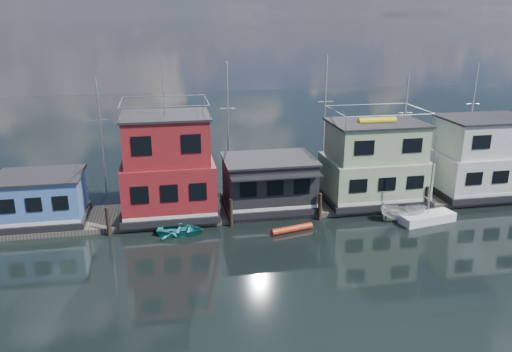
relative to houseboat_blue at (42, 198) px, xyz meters
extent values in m
plane|color=black|center=(18.00, -12.00, -2.21)|extent=(160.00, 160.00, 0.00)
cube|color=#595147|center=(18.00, 0.00, -2.01)|extent=(48.00, 5.00, 0.40)
cube|color=black|center=(0.00, 0.00, -1.56)|extent=(6.40, 4.90, 0.50)
cube|color=#4A72BA|center=(0.00, 0.00, 0.19)|extent=(6.00, 4.50, 3.00)
cube|color=black|center=(0.00, 0.00, 1.77)|extent=(6.30, 4.80, 0.16)
cube|color=black|center=(9.50, 0.00, -1.56)|extent=(7.40, 5.90, 0.50)
cube|color=maroon|center=(9.50, 0.00, 0.57)|extent=(7.00, 5.50, 3.74)
cube|color=maroon|center=(9.50, 0.00, 4.17)|extent=(6.30, 4.95, 3.46)
cube|color=black|center=(9.50, 0.00, 5.97)|extent=(6.65, 5.23, 0.16)
cylinder|color=silver|center=(9.50, 0.00, 8.05)|extent=(0.08, 0.08, 4.00)
cube|color=black|center=(17.50, 0.00, -1.56)|extent=(7.40, 5.40, 0.50)
cube|color=black|center=(17.50, 0.00, 0.39)|extent=(7.00, 5.00, 3.40)
cube|color=black|center=(17.50, 0.00, 2.17)|extent=(7.30, 5.30, 0.16)
cube|color=black|center=(17.50, -2.80, 1.58)|extent=(7.00, 1.20, 0.12)
cube|color=black|center=(26.50, 0.00, -1.56)|extent=(8.40, 5.90, 0.50)
cube|color=#9DB98A|center=(26.50, 0.00, 0.25)|extent=(8.00, 5.50, 3.12)
cube|color=#9DB98A|center=(26.50, 0.00, 3.25)|extent=(7.20, 4.95, 2.88)
cube|color=black|center=(26.50, 0.00, 4.77)|extent=(7.60, 5.23, 0.16)
cylinder|color=yellow|center=(26.50, 0.00, 4.94)|extent=(3.20, 0.56, 0.56)
cube|color=black|center=(36.50, 0.00, -1.56)|extent=(8.40, 5.90, 0.50)
cube|color=silver|center=(36.50, 0.00, 0.25)|extent=(8.00, 5.50, 3.12)
cube|color=silver|center=(36.50, 0.00, 3.25)|extent=(7.20, 4.95, 2.88)
cube|color=black|center=(36.50, 0.00, 4.77)|extent=(7.60, 5.23, 0.16)
cylinder|color=#2D2116|center=(5.00, -2.80, -1.11)|extent=(0.28, 0.28, 2.20)
cylinder|color=#2D2116|center=(14.00, -2.80, -1.11)|extent=(0.28, 0.28, 2.20)
cylinder|color=#2D2116|center=(21.00, -2.80, -1.11)|extent=(0.28, 0.28, 2.20)
cylinder|color=#2D2116|center=(30.00, -2.80, -1.11)|extent=(0.28, 0.28, 2.20)
cylinder|color=silver|center=(4.00, 6.00, 3.04)|extent=(0.16, 0.16, 10.50)
cylinder|color=silver|center=(4.00, 6.00, 4.62)|extent=(1.40, 0.06, 0.06)
cylinder|color=silver|center=(15.00, 6.00, 3.54)|extent=(0.16, 0.16, 11.50)
cylinder|color=silver|center=(15.00, 6.00, 5.27)|extent=(1.40, 0.06, 0.06)
cylinder|color=silver|center=(24.00, 6.00, 3.79)|extent=(0.16, 0.16, 12.00)
cylinder|color=silver|center=(24.00, 6.00, 5.59)|extent=(1.40, 0.06, 0.06)
cylinder|color=silver|center=(32.00, 6.00, 2.79)|extent=(0.16, 0.16, 10.00)
cylinder|color=silver|center=(32.00, 6.00, 4.29)|extent=(1.40, 0.06, 0.06)
cylinder|color=silver|center=(39.00, 6.00, 3.29)|extent=(0.16, 0.16, 11.00)
cylinder|color=silver|center=(39.00, 6.00, 4.94)|extent=(1.40, 0.06, 0.06)
imported|color=silver|center=(27.32, -4.23, -1.53)|extent=(3.69, 2.15, 1.34)
imported|color=teal|center=(10.18, -3.60, -1.84)|extent=(3.93, 3.16, 0.72)
cylinder|color=red|center=(18.31, -4.64, -1.96)|extent=(3.31, 1.23, 0.48)
cube|color=white|center=(29.10, -4.75, -1.86)|extent=(4.60, 2.25, 0.69)
cylinder|color=silver|center=(29.10, -4.75, 1.62)|extent=(0.12, 0.12, 6.27)
cube|color=silver|center=(29.10, -4.75, -0.34)|extent=(0.30, 1.36, 0.05)
camera|label=1|loc=(9.52, -37.55, 13.17)|focal=35.00mm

